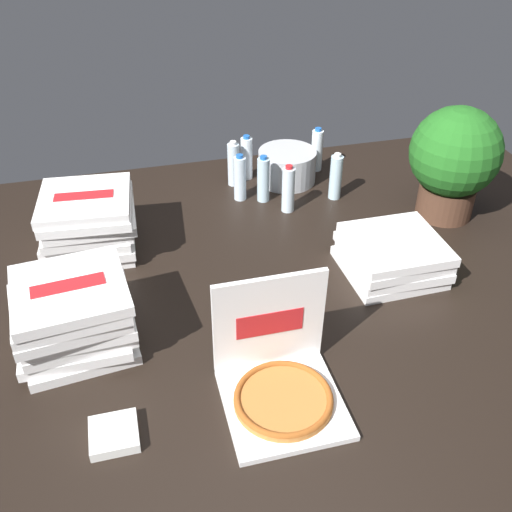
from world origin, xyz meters
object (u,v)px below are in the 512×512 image
object	(u,v)px
water_bottle_3	(288,189)
water_bottle_5	(234,164)
pizza_stack_center_near	(88,223)
water_bottle_4	(240,178)
water_bottle_6	(247,158)
water_bottle_1	(336,177)
potted_plant	(454,158)
water_bottle_0	(317,150)
ice_bucket	(287,166)
water_bottle_2	(263,179)
napkin_pile	(114,434)
open_pizza_box	(280,380)
pizza_stack_left_near	(392,256)
pizza_stack_left_mid	(74,315)

from	to	relation	value
water_bottle_3	water_bottle_5	distance (m)	0.36
water_bottle_3	pizza_stack_center_near	bearing A→B (deg)	-173.54
water_bottle_4	water_bottle_6	distance (m)	0.21
water_bottle_1	potted_plant	world-z (taller)	potted_plant
pizza_stack_center_near	potted_plant	distance (m)	1.56
water_bottle_0	water_bottle_4	world-z (taller)	same
water_bottle_5	water_bottle_1	bearing A→B (deg)	-29.84
pizza_stack_center_near	potted_plant	xyz separation A→B (m)	(1.55, -0.11, 0.15)
ice_bucket	water_bottle_2	xyz separation A→B (m)	(-0.16, -0.16, 0.03)
water_bottle_1	water_bottle_3	xyz separation A→B (m)	(-0.25, -0.06, 0.00)
water_bottle_6	pizza_stack_center_near	bearing A→B (deg)	-149.38
water_bottle_6	napkin_pile	bearing A→B (deg)	-117.16
ice_bucket	water_bottle_4	bearing A→B (deg)	-156.02
open_pizza_box	napkin_pile	size ratio (longest dim) A/B	2.70
water_bottle_0	water_bottle_4	size ratio (longest dim) A/B	1.00
water_bottle_5	pizza_stack_center_near	bearing A→B (deg)	-149.61
open_pizza_box	pizza_stack_left_near	world-z (taller)	open_pizza_box
open_pizza_box	water_bottle_4	bearing A→B (deg)	82.44
water_bottle_2	water_bottle_4	xyz separation A→B (m)	(-0.10, 0.04, 0.00)
water_bottle_1	water_bottle_4	world-z (taller)	same
open_pizza_box	water_bottle_6	size ratio (longest dim) A/B	1.63
pizza_stack_left_mid	napkin_pile	distance (m)	0.44
ice_bucket	water_bottle_2	distance (m)	0.23
open_pizza_box	ice_bucket	size ratio (longest dim) A/B	1.30
water_bottle_3	water_bottle_2	bearing A→B (deg)	125.18
pizza_stack_left_mid	water_bottle_5	distance (m)	1.23
pizza_stack_left_mid	napkin_pile	xyz separation A→B (m)	(0.09, -0.42, -0.11)
pizza_stack_center_near	water_bottle_2	size ratio (longest dim) A/B	1.76
potted_plant	napkin_pile	world-z (taller)	potted_plant
water_bottle_2	napkin_pile	bearing A→B (deg)	-122.31
ice_bucket	water_bottle_1	bearing A→B (deg)	-52.08
potted_plant	napkin_pile	distance (m)	1.77
pizza_stack_left_mid	water_bottle_4	xyz separation A→B (m)	(0.75, 0.82, -0.02)
pizza_stack_left_mid	water_bottle_1	size ratio (longest dim) A/B	1.78
open_pizza_box	water_bottle_5	world-z (taller)	open_pizza_box
water_bottle_2	water_bottle_5	bearing A→B (deg)	117.98
pizza_stack_left_near	water_bottle_2	xyz separation A→B (m)	(-0.34, 0.67, 0.04)
pizza_stack_left_mid	ice_bucket	xyz separation A→B (m)	(1.01, 0.94, -0.05)
pizza_stack_left_near	potted_plant	size ratio (longest dim) A/B	0.73
water_bottle_3	napkin_pile	world-z (taller)	water_bottle_3
pizza_stack_left_near	pizza_stack_center_near	bearing A→B (deg)	158.42
water_bottle_2	pizza_stack_left_mid	bearing A→B (deg)	-137.41
pizza_stack_left_near	water_bottle_1	bearing A→B (deg)	90.68
water_bottle_3	pizza_stack_left_near	bearing A→B (deg)	-64.88
water_bottle_1	water_bottle_3	size ratio (longest dim) A/B	1.00
pizza_stack_left_near	water_bottle_0	bearing A→B (deg)	89.76
water_bottle_4	napkin_pile	bearing A→B (deg)	-117.92
napkin_pile	water_bottle_6	bearing A→B (deg)	62.84
water_bottle_3	water_bottle_6	world-z (taller)	same
pizza_stack_left_mid	napkin_pile	size ratio (longest dim) A/B	2.96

